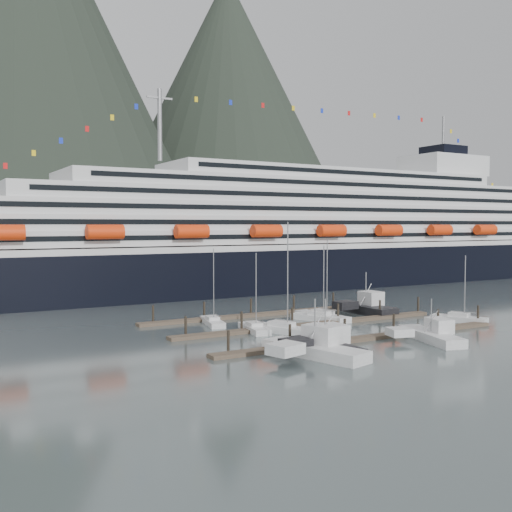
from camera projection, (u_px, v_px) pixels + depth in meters
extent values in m
plane|color=#4D5A59|center=(349.00, 326.00, 93.81)|extent=(1600.00, 1600.00, 0.00)
cone|color=black|center=(20.00, 58.00, 588.04)|extent=(400.00, 400.00, 420.00)
cone|color=black|center=(227.00, 117.00, 771.56)|extent=(360.00, 360.00, 360.00)
cube|color=black|center=(290.00, 271.00, 153.63)|extent=(210.00, 28.00, 12.00)
cube|color=silver|center=(290.00, 246.00, 153.29)|extent=(205.80, 27.44, 1.50)
cube|color=silver|center=(306.00, 235.00, 155.66)|extent=(185.00, 26.00, 3.20)
cube|color=black|center=(337.00, 236.00, 144.38)|extent=(175.75, 0.20, 1.00)
cube|color=silver|center=(312.00, 223.00, 156.50)|extent=(180.00, 25.00, 3.20)
cube|color=black|center=(342.00, 222.00, 145.65)|extent=(171.00, 0.20, 1.00)
cube|color=silver|center=(318.00, 211.00, 157.33)|extent=(172.00, 24.00, 3.20)
cube|color=black|center=(347.00, 209.00, 146.92)|extent=(163.40, 0.20, 1.00)
cube|color=silver|center=(324.00, 199.00, 158.17)|extent=(160.00, 23.00, 3.20)
cube|color=black|center=(352.00, 197.00, 148.19)|extent=(152.00, 0.20, 1.00)
cube|color=silver|center=(331.00, 187.00, 159.01)|extent=(140.00, 22.00, 3.00)
cube|color=black|center=(358.00, 184.00, 149.46)|extent=(133.00, 0.20, 1.00)
cube|color=silver|center=(337.00, 176.00, 159.86)|extent=(95.00, 20.00, 3.00)
cube|color=black|center=(361.00, 173.00, 151.17)|extent=(90.25, 0.20, 1.00)
cube|color=silver|center=(443.00, 167.00, 179.68)|extent=(22.00, 16.00, 6.00)
cube|color=black|center=(443.00, 152.00, 179.45)|extent=(10.00, 10.00, 3.00)
cylinder|color=gray|center=(160.00, 125.00, 134.28)|extent=(1.00, 1.00, 16.00)
cylinder|color=gray|center=(443.00, 133.00, 179.16)|extent=(0.80, 0.80, 10.00)
cylinder|color=#FF390D|center=(4.00, 233.00, 105.02)|extent=(7.00, 2.80, 2.80)
cylinder|color=#FF390D|center=(105.00, 232.00, 114.05)|extent=(7.00, 2.80, 2.80)
cylinder|color=#FF390D|center=(192.00, 231.00, 123.08)|extent=(7.00, 2.80, 2.80)
cylinder|color=#FF390D|center=(266.00, 231.00, 132.10)|extent=(7.00, 2.80, 2.80)
cylinder|color=#FF390D|center=(332.00, 231.00, 141.13)|extent=(7.00, 2.80, 2.80)
cylinder|color=#FF390D|center=(389.00, 230.00, 150.16)|extent=(7.00, 2.80, 2.80)
cylinder|color=#FF390D|center=(440.00, 230.00, 159.19)|extent=(7.00, 2.80, 2.80)
cylinder|color=#FF390D|center=(485.00, 230.00, 168.21)|extent=(7.00, 2.80, 2.80)
cube|color=#493A2F|center=(367.00, 338.00, 82.65)|extent=(48.00, 2.00, 0.50)
cylinder|color=black|center=(228.00, 343.00, 73.01)|extent=(0.36, 0.36, 3.20)
cylinder|color=black|center=(290.00, 336.00, 77.52)|extent=(0.36, 0.36, 3.20)
cylinder|color=black|center=(345.00, 330.00, 82.03)|extent=(0.36, 0.36, 3.20)
cylinder|color=black|center=(394.00, 325.00, 86.55)|extent=(0.36, 0.36, 3.20)
cylinder|color=black|center=(438.00, 320.00, 91.06)|extent=(0.36, 0.36, 3.20)
cylinder|color=black|center=(478.00, 315.00, 95.58)|extent=(0.36, 0.36, 3.20)
cube|color=#493A2F|center=(312.00, 324.00, 93.88)|extent=(48.00, 2.00, 0.50)
cylinder|color=black|center=(186.00, 328.00, 84.23)|extent=(0.36, 0.36, 3.20)
cylinder|color=black|center=(242.00, 322.00, 88.75)|extent=(0.36, 0.36, 3.20)
cylinder|color=black|center=(292.00, 318.00, 93.26)|extent=(0.36, 0.36, 3.20)
cylinder|color=black|center=(338.00, 313.00, 97.77)|extent=(0.36, 0.36, 3.20)
cylinder|color=black|center=(380.00, 309.00, 102.29)|extent=(0.36, 0.36, 3.20)
cylinder|color=black|center=(418.00, 306.00, 106.80)|extent=(0.36, 0.36, 3.20)
cube|color=#493A2F|center=(269.00, 314.00, 105.10)|extent=(48.00, 2.00, 0.50)
cylinder|color=black|center=(153.00, 315.00, 95.46)|extent=(0.36, 0.36, 3.20)
cylinder|color=black|center=(204.00, 311.00, 99.97)|extent=(0.36, 0.36, 3.20)
cylinder|color=black|center=(251.00, 308.00, 104.49)|extent=(0.36, 0.36, 3.20)
cylinder|color=black|center=(294.00, 304.00, 109.00)|extent=(0.36, 0.36, 3.20)
cylinder|color=black|center=(333.00, 301.00, 113.51)|extent=(0.36, 0.36, 3.20)
cylinder|color=black|center=(370.00, 298.00, 118.03)|extent=(0.36, 0.36, 3.20)
cube|color=silver|center=(254.00, 330.00, 88.95)|extent=(3.79, 8.52, 1.28)
cube|color=silver|center=(254.00, 324.00, 88.91)|extent=(2.31, 3.16, 0.73)
cylinder|color=gray|center=(256.00, 290.00, 87.86)|extent=(0.15, 0.15, 10.93)
cube|color=silver|center=(282.00, 331.00, 88.05)|extent=(6.61, 10.85, 1.48)
cube|color=silver|center=(282.00, 324.00, 88.00)|extent=(3.38, 4.24, 0.85)
cylinder|color=gray|center=(288.00, 275.00, 86.97)|extent=(0.17, 0.17, 15.31)
cube|color=silver|center=(319.00, 319.00, 99.03)|extent=(6.17, 9.53, 1.37)
cube|color=silver|center=(319.00, 314.00, 98.99)|extent=(3.13, 3.78, 0.78)
cylinder|color=gray|center=(324.00, 281.00, 98.16)|extent=(0.16, 0.16, 11.60)
cube|color=silver|center=(322.00, 318.00, 100.39)|extent=(3.79, 11.48, 1.43)
cube|color=silver|center=(322.00, 312.00, 100.35)|extent=(2.44, 4.13, 0.82)
cylinder|color=gray|center=(327.00, 277.00, 99.12)|extent=(0.16, 0.16, 12.56)
cube|color=silver|center=(213.00, 323.00, 95.16)|extent=(4.13, 8.92, 1.21)
cube|color=silver|center=(213.00, 318.00, 95.12)|extent=(2.36, 3.33, 0.69)
cylinder|color=gray|center=(214.00, 285.00, 94.01)|extent=(0.14, 0.14, 11.37)
cube|color=silver|center=(459.00, 320.00, 97.69)|extent=(5.85, 9.11, 1.37)
cube|color=silver|center=(459.00, 315.00, 97.64)|extent=(3.03, 3.61, 0.78)
cylinder|color=gray|center=(465.00, 286.00, 96.87)|extent=(0.16, 0.16, 10.04)
cube|color=silver|center=(315.00, 354.00, 72.09)|extent=(7.40, 14.50, 2.15)
cube|color=silver|center=(285.00, 349.00, 68.25)|extent=(4.33, 3.93, 1.29)
cube|color=silver|center=(322.00, 335.00, 72.97)|extent=(4.00, 4.83, 2.36)
cube|color=black|center=(322.00, 328.00, 72.93)|extent=(3.72, 4.51, 0.54)
cylinder|color=gray|center=(315.00, 321.00, 71.88)|extent=(0.17, 0.17, 5.37)
cube|color=black|center=(325.00, 351.00, 73.70)|extent=(3.83, 11.51, 2.09)
cube|color=black|center=(296.00, 344.00, 71.42)|extent=(3.57, 2.55, 1.25)
cube|color=silver|center=(333.00, 333.00, 74.17)|extent=(2.95, 3.46, 2.30)
cube|color=black|center=(333.00, 327.00, 74.13)|extent=(2.73, 3.23, 0.52)
cylinder|color=gray|center=(325.00, 320.00, 73.50)|extent=(0.17, 0.17, 5.22)
cube|color=silver|center=(431.00, 338.00, 81.89)|extent=(6.44, 12.88, 1.78)
cube|color=silver|center=(400.00, 332.00, 80.64)|extent=(3.66, 3.46, 1.07)
cube|color=silver|center=(439.00, 325.00, 82.12)|extent=(3.41, 4.28, 1.96)
cube|color=black|center=(439.00, 320.00, 82.08)|extent=(3.17, 3.99, 0.45)
cylinder|color=gray|center=(431.00, 315.00, 81.72)|extent=(0.14, 0.14, 4.46)
cube|color=black|center=(366.00, 311.00, 107.34)|extent=(4.42, 12.59, 2.27)
cube|color=black|center=(345.00, 305.00, 104.77)|extent=(3.93, 2.85, 1.36)
cube|color=silver|center=(371.00, 298.00, 107.87)|extent=(3.28, 3.83, 2.50)
cube|color=black|center=(371.00, 293.00, 107.82)|extent=(3.04, 3.57, 0.57)
cylinder|color=gray|center=(366.00, 288.00, 107.12)|extent=(0.18, 0.18, 5.67)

